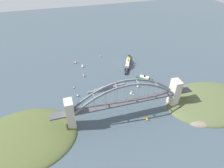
{
  "coord_description": "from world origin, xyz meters",
  "views": [
    {
      "loc": [
        -86.47,
        -214.73,
        239.26
      ],
      "look_at": [
        0.0,
        79.73,
        8.0
      ],
      "focal_mm": 30.57,
      "sensor_mm": 36.0,
      "label": 1
    }
  ],
  "objects_px": {
    "small_boat_6": "(138,85)",
    "small_boat_7": "(83,65)",
    "small_boat_1": "(75,62)",
    "small_boat_2": "(101,56)",
    "seaplane_taxiing_near_bridge": "(146,118)",
    "small_boat_3": "(74,88)",
    "naval_cruiser": "(107,88)",
    "harbor_ferry_steamer": "(144,78)",
    "small_boat_8": "(78,95)",
    "small_boat_4": "(131,92)",
    "harbor_arch_bridge": "(126,102)",
    "small_boat_0": "(83,75)",
    "small_boat_5": "(150,97)",
    "ocean_liner": "(128,63)",
    "channel_marker_buoy": "(125,104)"
  },
  "relations": [
    {
      "from": "harbor_ferry_steamer",
      "to": "small_boat_8",
      "type": "distance_m",
      "value": 147.72
    },
    {
      "from": "small_boat_4",
      "to": "small_boat_6",
      "type": "distance_m",
      "value": 27.8
    },
    {
      "from": "small_boat_0",
      "to": "naval_cruiser",
      "type": "bearing_deg",
      "value": -56.97
    },
    {
      "from": "small_boat_3",
      "to": "small_boat_7",
      "type": "distance_m",
      "value": 80.8
    },
    {
      "from": "small_boat_2",
      "to": "small_boat_8",
      "type": "xyz_separation_m",
      "value": [
        -79.3,
        -139.58,
        2.55
      ]
    },
    {
      "from": "ocean_liner",
      "to": "small_boat_2",
      "type": "distance_m",
      "value": 79.1
    },
    {
      "from": "small_boat_5",
      "to": "small_boat_4",
      "type": "bearing_deg",
      "value": 143.79
    },
    {
      "from": "small_boat_8",
      "to": "small_boat_6",
      "type": "bearing_deg",
      "value": -2.69
    },
    {
      "from": "channel_marker_buoy",
      "to": "ocean_liner",
      "type": "bearing_deg",
      "value": 67.81
    },
    {
      "from": "small_boat_7",
      "to": "harbor_arch_bridge",
      "type": "bearing_deg",
      "value": -75.62
    },
    {
      "from": "harbor_arch_bridge",
      "to": "ocean_liner",
      "type": "distance_m",
      "value": 164.88
    },
    {
      "from": "small_boat_1",
      "to": "channel_marker_buoy",
      "type": "height_order",
      "value": "small_boat_1"
    },
    {
      "from": "naval_cruiser",
      "to": "seaplane_taxiing_near_bridge",
      "type": "relative_size",
      "value": 6.72
    },
    {
      "from": "naval_cruiser",
      "to": "small_boat_5",
      "type": "relative_size",
      "value": 10.11
    },
    {
      "from": "small_boat_2",
      "to": "small_boat_4",
      "type": "xyz_separation_m",
      "value": [
        21.53,
        -163.05,
        3.99
      ]
    },
    {
      "from": "small_boat_5",
      "to": "small_boat_7",
      "type": "xyz_separation_m",
      "value": [
        -103.31,
        147.48,
        0.78
      ]
    },
    {
      "from": "naval_cruiser",
      "to": "small_boat_1",
      "type": "distance_m",
      "value": 128.14
    },
    {
      "from": "small_boat_1",
      "to": "small_boat_8",
      "type": "relative_size",
      "value": 1.11
    },
    {
      "from": "small_boat_0",
      "to": "small_boat_8",
      "type": "xyz_separation_m",
      "value": [
        -21.89,
        -63.06,
        -0.54
      ]
    },
    {
      "from": "ocean_liner",
      "to": "small_boat_2",
      "type": "relative_size",
      "value": 13.54
    },
    {
      "from": "seaplane_taxiing_near_bridge",
      "to": "small_boat_3",
      "type": "relative_size",
      "value": 1.35
    },
    {
      "from": "harbor_arch_bridge",
      "to": "ocean_liner",
      "type": "xyz_separation_m",
      "value": [
        60.44,
        151.52,
        -23.93
      ]
    },
    {
      "from": "small_boat_2",
      "to": "small_boat_3",
      "type": "xyz_separation_m",
      "value": [
        -82.79,
        -111.7,
        -0.16
      ]
    },
    {
      "from": "small_boat_6",
      "to": "small_boat_3",
      "type": "bearing_deg",
      "value": 165.02
    },
    {
      "from": "small_boat_5",
      "to": "small_boat_8",
      "type": "xyz_separation_m",
      "value": [
        -129.79,
        44.67,
        -0.34
      ]
    },
    {
      "from": "small_boat_6",
      "to": "small_boat_0",
      "type": "bearing_deg",
      "value": 145.56
    },
    {
      "from": "naval_cruiser",
      "to": "harbor_ferry_steamer",
      "type": "distance_m",
      "value": 88.37
    },
    {
      "from": "harbor_arch_bridge",
      "to": "small_boat_8",
      "type": "bearing_deg",
      "value": 134.95
    },
    {
      "from": "channel_marker_buoy",
      "to": "small_boat_0",
      "type": "bearing_deg",
      "value": 117.32
    },
    {
      "from": "small_boat_6",
      "to": "small_boat_7",
      "type": "relative_size",
      "value": 0.82
    },
    {
      "from": "small_boat_5",
      "to": "seaplane_taxiing_near_bridge",
      "type": "bearing_deg",
      "value": -120.86
    },
    {
      "from": "ocean_liner",
      "to": "small_boat_8",
      "type": "bearing_deg",
      "value": -148.59
    },
    {
      "from": "harbor_ferry_steamer",
      "to": "small_boat_1",
      "type": "xyz_separation_m",
      "value": [
        -134.11,
        107.25,
        1.15
      ]
    },
    {
      "from": "small_boat_3",
      "to": "small_boat_0",
      "type": "bearing_deg",
      "value": 54.19
    },
    {
      "from": "small_boat_1",
      "to": "small_boat_2",
      "type": "bearing_deg",
      "value": 12.15
    },
    {
      "from": "small_boat_2",
      "to": "small_boat_6",
      "type": "height_order",
      "value": "small_boat_6"
    },
    {
      "from": "harbor_arch_bridge",
      "to": "small_boat_0",
      "type": "relative_size",
      "value": 28.92
    },
    {
      "from": "small_boat_3",
      "to": "small_boat_6",
      "type": "height_order",
      "value": "small_boat_6"
    },
    {
      "from": "naval_cruiser",
      "to": "small_boat_4",
      "type": "relative_size",
      "value": 7.68
    },
    {
      "from": "harbor_ferry_steamer",
      "to": "small_boat_1",
      "type": "relative_size",
      "value": 3.93
    },
    {
      "from": "harbor_ferry_steamer",
      "to": "small_boat_2",
      "type": "height_order",
      "value": "harbor_ferry_steamer"
    },
    {
      "from": "small_boat_8",
      "to": "small_boat_7",
      "type": "bearing_deg",
      "value": 75.56
    },
    {
      "from": "small_boat_1",
      "to": "small_boat_4",
      "type": "height_order",
      "value": "small_boat_4"
    },
    {
      "from": "harbor_ferry_steamer",
      "to": "small_boat_3",
      "type": "xyz_separation_m",
      "value": [
        -150.11,
        9.92,
        -1.9
      ]
    },
    {
      "from": "harbor_ferry_steamer",
      "to": "seaplane_taxiing_near_bridge",
      "type": "distance_m",
      "value": 118.6
    },
    {
      "from": "small_boat_2",
      "to": "ocean_liner",
      "type": "bearing_deg",
      "value": -48.61
    },
    {
      "from": "harbor_arch_bridge",
      "to": "small_boat_1",
      "type": "xyz_separation_m",
      "value": [
        -58.57,
        196.4,
        -25.28
      ]
    },
    {
      "from": "small_boat_1",
      "to": "small_boat_4",
      "type": "distance_m",
      "value": 172.93
    },
    {
      "from": "seaplane_taxiing_near_bridge",
      "to": "small_boat_8",
      "type": "xyz_separation_m",
      "value": [
        -101.64,
        91.77,
        1.02
      ]
    },
    {
      "from": "small_boat_5",
      "to": "small_boat_6",
      "type": "distance_m",
      "value": 39.64
    }
  ]
}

